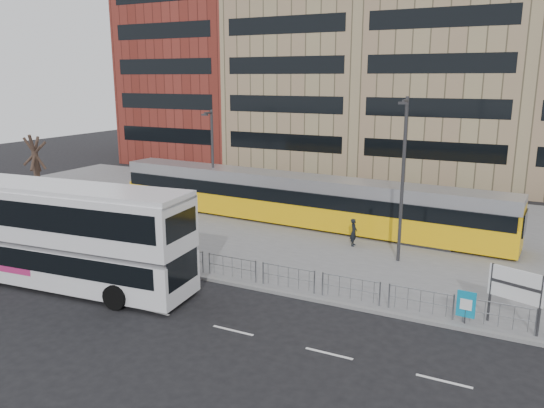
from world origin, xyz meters
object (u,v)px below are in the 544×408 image
at_px(tram, 296,199).
at_px(station_sign, 516,288).
at_px(lamp_post_west, 212,157).
at_px(lamp_post_east, 403,174).
at_px(double_decker_bus, 69,233).
at_px(traffic_light_west, 98,219).
at_px(bare_tree, 32,133).
at_px(pedestrian, 354,232).
at_px(ad_panel, 466,305).

height_order(tram, station_sign, tram).
relative_size(lamp_post_west, lamp_post_east, 0.85).
distance_m(double_decker_bus, lamp_post_west, 14.74).
relative_size(double_decker_bus, lamp_post_west, 1.69).
distance_m(double_decker_bus, station_sign, 19.42).
relative_size(traffic_light_west, bare_tree, 0.40).
bearing_deg(pedestrian, bare_tree, 86.64).
bearing_deg(station_sign, traffic_light_west, -160.64).
xyz_separation_m(double_decker_bus, tram, (5.14, 14.56, -0.85)).
bearing_deg(ad_panel, tram, 142.14).
bearing_deg(double_decker_bus, tram, 65.58).
xyz_separation_m(station_sign, lamp_post_east, (-5.83, 5.77, 3.02)).
bearing_deg(lamp_post_west, double_decker_bus, -84.37).
xyz_separation_m(tram, lamp_post_west, (-6.58, 0.03, 2.41)).
bearing_deg(ad_panel, pedestrian, 136.51).
height_order(double_decker_bus, ad_panel, double_decker_bus).
distance_m(tram, lamp_post_west, 7.01).
height_order(station_sign, traffic_light_west, traffic_light_west).
distance_m(pedestrian, traffic_light_west, 14.44).
xyz_separation_m(double_decker_bus, station_sign, (18.93, 4.24, -0.82)).
distance_m(ad_panel, pedestrian, 10.44).
distance_m(tram, ad_panel, 16.18).
distance_m(traffic_light_west, lamp_post_west, 10.86).
bearing_deg(traffic_light_west, ad_panel, -3.36).
height_order(traffic_light_west, lamp_post_east, lamp_post_east).
relative_size(station_sign, lamp_post_east, 0.28).
bearing_deg(bare_tree, lamp_post_east, -0.37).
bearing_deg(tram, double_decker_bus, -106.18).
bearing_deg(double_decker_bus, station_sign, 7.68).
bearing_deg(tram, lamp_post_west, -176.99).
relative_size(tram, traffic_light_west, 8.94).
height_order(station_sign, ad_panel, station_sign).
relative_size(pedestrian, lamp_post_east, 0.19).
height_order(double_decker_bus, tram, double_decker_bus).
xyz_separation_m(ad_panel, pedestrian, (-7.09, 7.65, 0.02)).
bearing_deg(tram, pedestrian, -28.19).
relative_size(tram, lamp_post_east, 3.21).
relative_size(pedestrian, bare_tree, 0.21).
relative_size(tram, bare_tree, 3.61).
relative_size(double_decker_bus, tram, 0.45).
bearing_deg(tram, traffic_light_west, -121.06).
height_order(ad_panel, bare_tree, bare_tree).
bearing_deg(lamp_post_west, ad_panel, -29.92).
relative_size(ad_panel, lamp_post_west, 0.18).
relative_size(double_decker_bus, bare_tree, 1.61).
bearing_deg(station_sign, lamp_post_west, 171.62).
xyz_separation_m(station_sign, traffic_light_west, (-21.03, -0.30, 0.31)).
bearing_deg(ad_panel, bare_tree, 172.27).
height_order(double_decker_bus, lamp_post_west, lamp_post_west).
xyz_separation_m(station_sign, ad_panel, (-1.69, -0.40, -0.88)).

